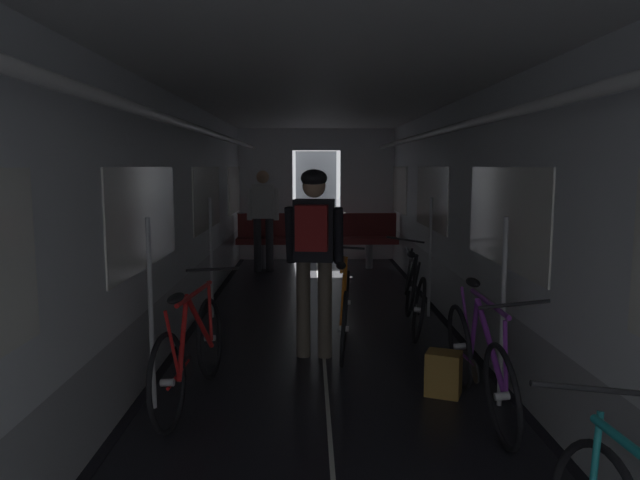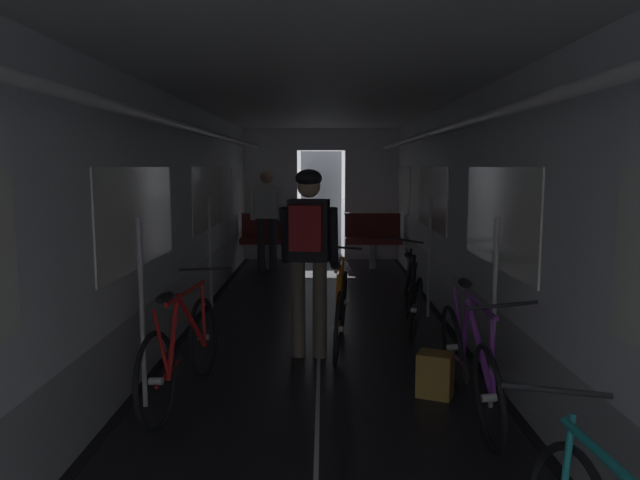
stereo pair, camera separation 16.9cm
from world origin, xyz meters
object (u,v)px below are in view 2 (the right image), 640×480
at_px(bench_seat_far_left, 269,235).
at_px(person_standing_near_bench, 267,214).
at_px(bicycle_black, 412,295).
at_px(person_cyclist_aisle, 309,242).
at_px(bicycle_red, 182,351).
at_px(bicycle_orange_in_aisle, 341,310).
at_px(bicycle_purple, 469,362).
at_px(bench_seat_far_right, 373,235).
at_px(backpack_on_floor, 435,375).

bearing_deg(bench_seat_far_left, person_standing_near_bench, -89.59).
bearing_deg(bicycle_black, person_cyclist_aisle, -139.18).
height_order(bicycle_red, person_cyclist_aisle, person_cyclist_aisle).
bearing_deg(bench_seat_far_left, bicycle_orange_in_aisle, -76.35).
bearing_deg(bench_seat_far_left, bicycle_purple, -72.10).
height_order(person_cyclist_aisle, bicycle_orange_in_aisle, person_cyclist_aisle).
xyz_separation_m(bicycle_purple, person_standing_near_bench, (-1.97, 5.73, 0.59)).
height_order(bicycle_purple, person_standing_near_bench, person_standing_near_bench).
bearing_deg(bench_seat_far_right, bicycle_black, -88.48).
distance_m(bench_seat_far_left, bicycle_red, 5.86).
relative_size(bench_seat_far_left, person_cyclist_aisle, 0.57).
bearing_deg(bicycle_orange_in_aisle, bicycle_purple, -60.62).
bearing_deg(bicycle_black, bench_seat_far_left, 116.02).
bearing_deg(bench_seat_far_left, bicycle_black, -63.98).
bearing_deg(person_standing_near_bench, bench_seat_far_right, 11.83).
xyz_separation_m(bicycle_orange_in_aisle, person_standing_near_bench, (-1.11, 4.20, 0.59)).
xyz_separation_m(bench_seat_far_left, backpack_on_floor, (1.80, -5.77, -0.40)).
xyz_separation_m(bicycle_purple, bicycle_black, (-0.07, 2.21, -0.00)).
xyz_separation_m(bench_seat_far_left, person_standing_near_bench, (0.00, -0.38, 0.41)).
distance_m(bench_seat_far_left, person_cyclist_aisle, 4.94).
relative_size(bench_seat_far_right, person_standing_near_bench, 0.58).
relative_size(bicycle_red, backpack_on_floor, 4.97).
bearing_deg(bicycle_red, bench_seat_far_right, 71.91).
xyz_separation_m(bicycle_red, bicycle_purple, (2.09, -0.25, -0.00)).
relative_size(bench_seat_far_right, person_cyclist_aisle, 0.57).
relative_size(bench_seat_far_right, backpack_on_floor, 2.89).
relative_size(bicycle_purple, person_cyclist_aisle, 0.98).
bearing_deg(person_cyclist_aisle, backpack_on_floor, -42.94).
xyz_separation_m(bench_seat_far_left, bicycle_orange_in_aisle, (1.11, -4.58, -0.18)).
height_order(bench_seat_far_right, bicycle_orange_in_aisle, bench_seat_far_right).
distance_m(person_cyclist_aisle, bicycle_orange_in_aisle, 0.80).
height_order(bench_seat_far_left, bicycle_red, bench_seat_far_left).
relative_size(bench_seat_far_left, bicycle_purple, 0.58).
relative_size(person_cyclist_aisle, bicycle_orange_in_aisle, 1.02).
relative_size(bench_seat_far_left, backpack_on_floor, 2.89).
relative_size(bicycle_red, person_cyclist_aisle, 0.98).
distance_m(bicycle_black, backpack_on_floor, 1.88).
bearing_deg(bicycle_red, bicycle_purple, -6.79).
xyz_separation_m(bicycle_black, person_standing_near_bench, (-1.90, 3.52, 0.59)).
distance_m(bench_seat_far_right, bicycle_purple, 6.11).
xyz_separation_m(person_cyclist_aisle, backpack_on_floor, (0.99, -0.92, -0.90)).
relative_size(bicycle_black, person_standing_near_bench, 1.01).
height_order(bench_seat_far_right, backpack_on_floor, bench_seat_far_right).
height_order(bicycle_purple, bicycle_black, bicycle_black).
height_order(bicycle_purple, person_cyclist_aisle, person_cyclist_aisle).
xyz_separation_m(bench_seat_far_right, bicycle_orange_in_aisle, (-0.69, -4.58, -0.18)).
bearing_deg(person_standing_near_bench, backpack_on_floor, -71.54).
height_order(bench_seat_far_left, person_cyclist_aisle, person_cyclist_aisle).
bearing_deg(bicycle_orange_in_aisle, bench_seat_far_right, 81.44).
height_order(person_cyclist_aisle, person_standing_near_bench, person_cyclist_aisle).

